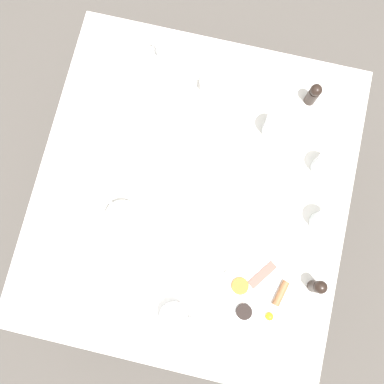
# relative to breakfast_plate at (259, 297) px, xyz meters

# --- Properties ---
(ground_plane) EXTENTS (8.00, 8.00, 0.00)m
(ground_plane) POSITION_rel_breakfast_plate_xyz_m (-0.30, 0.29, -0.77)
(ground_plane) COLOR #4C4742
(table) EXTENTS (1.09, 1.18, 0.76)m
(table) POSITION_rel_breakfast_plate_xyz_m (-0.30, 0.29, -0.07)
(table) COLOR silver
(table) RESTS_ON ground_plane
(breakfast_plate) EXTENTS (0.28, 0.28, 0.04)m
(breakfast_plate) POSITION_rel_breakfast_plate_xyz_m (0.00, 0.00, 0.00)
(breakfast_plate) COLOR white
(breakfast_plate) RESTS_ON table
(teapot_near) EXTENTS (0.17, 0.13, 0.12)m
(teapot_near) POSITION_rel_breakfast_plate_xyz_m (-0.50, 0.15, 0.04)
(teapot_near) COLOR white
(teapot_near) RESTS_ON table
(teacup_with_saucer_left) EXTENTS (0.14, 0.14, 0.07)m
(teacup_with_saucer_left) POSITION_rel_breakfast_plate_xyz_m (-0.26, -0.12, 0.02)
(teacup_with_saucer_left) COLOR white
(teacup_with_saucer_left) RESTS_ON table
(teacup_with_saucer_right) EXTENTS (0.14, 0.14, 0.07)m
(teacup_with_saucer_right) POSITION_rel_breakfast_plate_xyz_m (-0.50, 0.79, 0.02)
(teacup_with_saucer_right) COLOR white
(teacup_with_saucer_right) RESTS_ON table
(water_glass_tall) EXTENTS (0.07, 0.07, 0.10)m
(water_glass_tall) POSITION_rel_breakfast_plate_xyz_m (0.12, 0.49, 0.04)
(water_glass_tall) COLOR white
(water_glass_tall) RESTS_ON table
(water_glass_short) EXTENTS (0.07, 0.07, 0.11)m
(water_glass_short) POSITION_rel_breakfast_plate_xyz_m (-0.07, 0.58, 0.05)
(water_glass_short) COLOR white
(water_glass_short) RESTS_ON table
(wine_glass_spare) EXTENTS (0.07, 0.07, 0.11)m
(wine_glass_spare) POSITION_rel_breakfast_plate_xyz_m (0.15, 0.30, 0.05)
(wine_glass_spare) COLOR white
(wine_glass_spare) RESTS_ON table
(creamer_jug) EXTENTS (0.08, 0.05, 0.06)m
(creamer_jug) POSITION_rel_breakfast_plate_xyz_m (-0.33, 0.69, 0.02)
(creamer_jug) COLOR white
(creamer_jug) RESTS_ON table
(pepper_grinder) EXTENTS (0.04, 0.04, 0.12)m
(pepper_grinder) POSITION_rel_breakfast_plate_xyz_m (0.04, 0.73, 0.05)
(pepper_grinder) COLOR black
(pepper_grinder) RESTS_ON table
(salt_grinder) EXTENTS (0.04, 0.04, 0.12)m
(salt_grinder) POSITION_rel_breakfast_plate_xyz_m (0.17, 0.08, 0.05)
(salt_grinder) COLOR black
(salt_grinder) RESTS_ON table
(fork_by_plate) EXTENTS (0.16, 0.11, 0.00)m
(fork_by_plate) POSITION_rel_breakfast_plate_xyz_m (-0.45, 0.43, -0.01)
(fork_by_plate) COLOR silver
(fork_by_plate) RESTS_ON table
(knife_by_plate) EXTENTS (0.18, 0.09, 0.00)m
(knife_by_plate) POSITION_rel_breakfast_plate_xyz_m (-0.22, 0.35, -0.01)
(knife_by_plate) COLOR silver
(knife_by_plate) RESTS_ON table
(spoon_for_tea) EXTENTS (0.03, 0.14, 0.00)m
(spoon_for_tea) POSITION_rel_breakfast_plate_xyz_m (0.14, 0.67, -0.01)
(spoon_for_tea) COLOR silver
(spoon_for_tea) RESTS_ON table
(fork_spare) EXTENTS (0.08, 0.16, 0.00)m
(fork_spare) POSITION_rel_breakfast_plate_xyz_m (-0.50, -0.15, -0.01)
(fork_spare) COLOR silver
(fork_spare) RESTS_ON table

